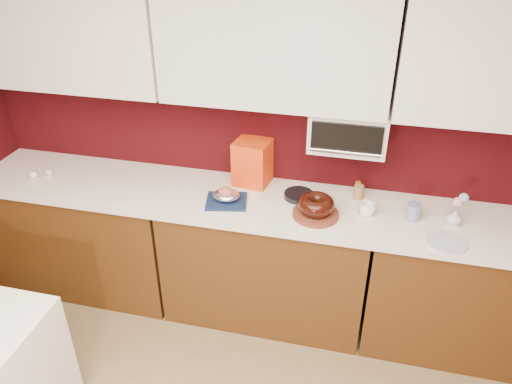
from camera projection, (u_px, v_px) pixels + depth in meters
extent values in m
cube|color=#37070B|center=(278.00, 131.00, 3.21)|extent=(4.00, 0.02, 2.50)
cube|color=#4E2D0F|center=(88.00, 234.00, 3.64)|extent=(1.31, 0.58, 0.86)
cube|color=#4E2D0F|center=(266.00, 260.00, 3.37)|extent=(1.31, 0.58, 0.86)
cube|color=#4E2D0F|center=(475.00, 292.00, 3.10)|extent=(1.31, 0.58, 0.86)
cube|color=white|center=(267.00, 204.00, 3.14)|extent=(4.00, 0.62, 0.04)
cube|color=white|center=(60.00, 30.00, 3.03)|extent=(1.31, 0.33, 0.70)
cube|color=white|center=(275.00, 43.00, 2.77)|extent=(1.31, 0.33, 0.70)
cube|color=white|center=(349.00, 128.00, 2.94)|extent=(0.45, 0.30, 0.25)
cube|color=black|center=(347.00, 139.00, 2.80)|extent=(0.40, 0.02, 0.18)
cylinder|color=silver|center=(345.00, 152.00, 2.83)|extent=(0.42, 0.02, 0.02)
cylinder|color=brown|center=(316.00, 214.00, 2.98)|extent=(0.33, 0.33, 0.03)
torus|color=black|center=(316.00, 205.00, 2.95)|extent=(0.25, 0.25, 0.09)
cube|color=#132349|center=(226.00, 201.00, 3.11)|extent=(0.29, 0.26, 0.02)
ellipsoid|color=white|center=(226.00, 195.00, 3.09)|extent=(0.18, 0.15, 0.06)
ellipsoid|color=#C06558|center=(226.00, 192.00, 3.08)|extent=(0.10, 0.09, 0.06)
cube|color=red|center=(253.00, 162.00, 3.26)|extent=(0.25, 0.23, 0.30)
cylinder|color=black|center=(299.00, 195.00, 3.16)|extent=(0.20, 0.20, 0.03)
imported|color=white|center=(367.00, 208.00, 2.98)|extent=(0.12, 0.12, 0.09)
cylinder|color=navy|center=(413.00, 212.00, 2.93)|extent=(0.10, 0.10, 0.10)
imported|color=silver|center=(455.00, 216.00, 2.89)|extent=(0.09, 0.09, 0.11)
sphere|color=pink|center=(458.00, 202.00, 2.84)|extent=(0.06, 0.06, 0.06)
sphere|color=#83B4D2|center=(464.00, 198.00, 2.84)|extent=(0.06, 0.06, 0.06)
cylinder|color=silver|center=(447.00, 242.00, 2.75)|extent=(0.27, 0.27, 0.01)
cylinder|color=#846018|center=(358.00, 189.00, 3.16)|extent=(0.04, 0.04, 0.10)
cylinder|color=#956544|center=(359.00, 192.00, 3.14)|extent=(0.06, 0.06, 0.09)
ellipsoid|color=white|center=(33.00, 175.00, 3.38)|extent=(0.07, 0.06, 0.05)
ellipsoid|color=silver|center=(49.00, 173.00, 3.41)|extent=(0.06, 0.06, 0.04)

